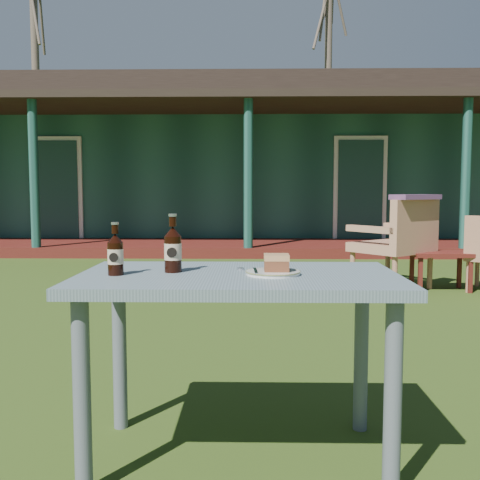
{
  "coord_description": "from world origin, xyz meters",
  "views": [
    {
      "loc": [
        0.05,
        -3.69,
        1.03
      ],
      "look_at": [
        0.0,
        -1.3,
        0.82
      ],
      "focal_mm": 42.0,
      "sensor_mm": 36.0,
      "label": 1
    }
  ],
  "objects_px": {
    "cafe_table": "(238,300)",
    "cake_slice": "(276,262)",
    "cola_bottle_near": "(173,249)",
    "side_table": "(441,258)",
    "cola_bottle_far": "(115,254)",
    "armchair_left": "(399,239)",
    "plate": "(273,272)"
  },
  "relations": [
    {
      "from": "cola_bottle_near",
      "to": "cola_bottle_far",
      "type": "distance_m",
      "value": 0.22
    },
    {
      "from": "armchair_left",
      "to": "cake_slice",
      "type": "bearing_deg",
      "value": -110.94
    },
    {
      "from": "plate",
      "to": "cake_slice",
      "type": "relative_size",
      "value": 2.22
    },
    {
      "from": "cafe_table",
      "to": "cake_slice",
      "type": "xyz_separation_m",
      "value": [
        0.14,
        -0.02,
        0.15
      ]
    },
    {
      "from": "cake_slice",
      "to": "armchair_left",
      "type": "xyz_separation_m",
      "value": [
        1.44,
        3.76,
        -0.24
      ]
    },
    {
      "from": "plate",
      "to": "side_table",
      "type": "xyz_separation_m",
      "value": [
        1.87,
        3.71,
        -0.39
      ]
    },
    {
      "from": "plate",
      "to": "side_table",
      "type": "height_order",
      "value": "plate"
    },
    {
      "from": "side_table",
      "to": "cake_slice",
      "type": "bearing_deg",
      "value": -116.61
    },
    {
      "from": "cafe_table",
      "to": "cake_slice",
      "type": "distance_m",
      "value": 0.21
    },
    {
      "from": "cake_slice",
      "to": "side_table",
      "type": "bearing_deg",
      "value": 63.39
    },
    {
      "from": "plate",
      "to": "armchair_left",
      "type": "distance_m",
      "value": 4.04
    },
    {
      "from": "cafe_table",
      "to": "cola_bottle_near",
      "type": "distance_m",
      "value": 0.32
    },
    {
      "from": "cafe_table",
      "to": "side_table",
      "type": "bearing_deg",
      "value": 61.52
    },
    {
      "from": "plate",
      "to": "armchair_left",
      "type": "bearing_deg",
      "value": 68.89
    },
    {
      "from": "cake_slice",
      "to": "cola_bottle_far",
      "type": "relative_size",
      "value": 0.47
    },
    {
      "from": "plate",
      "to": "side_table",
      "type": "relative_size",
      "value": 0.34
    },
    {
      "from": "cola_bottle_near",
      "to": "cola_bottle_far",
      "type": "relative_size",
      "value": 1.14
    },
    {
      "from": "plate",
      "to": "cola_bottle_far",
      "type": "bearing_deg",
      "value": -177.81
    },
    {
      "from": "cake_slice",
      "to": "side_table",
      "type": "xyz_separation_m",
      "value": [
        1.86,
        3.71,
        -0.42
      ]
    },
    {
      "from": "side_table",
      "to": "armchair_left",
      "type": "bearing_deg",
      "value": 173.41
    },
    {
      "from": "cola_bottle_near",
      "to": "plate",
      "type": "bearing_deg",
      "value": -8.64
    },
    {
      "from": "plate",
      "to": "cola_bottle_far",
      "type": "xyz_separation_m",
      "value": [
        -0.58,
        -0.02,
        0.07
      ]
    },
    {
      "from": "armchair_left",
      "to": "side_table",
      "type": "relative_size",
      "value": 1.58
    },
    {
      "from": "cola_bottle_far",
      "to": "plate",
      "type": "bearing_deg",
      "value": 2.19
    },
    {
      "from": "plate",
      "to": "armchair_left",
      "type": "height_order",
      "value": "armchair_left"
    },
    {
      "from": "cola_bottle_near",
      "to": "armchair_left",
      "type": "distance_m",
      "value": 4.14
    },
    {
      "from": "cola_bottle_near",
      "to": "side_table",
      "type": "height_order",
      "value": "cola_bottle_near"
    },
    {
      "from": "cola_bottle_far",
      "to": "cafe_table",
      "type": "bearing_deg",
      "value": 6.04
    },
    {
      "from": "side_table",
      "to": "cola_bottle_far",
      "type": "bearing_deg",
      "value": -123.29
    },
    {
      "from": "plate",
      "to": "cafe_table",
      "type": "bearing_deg",
      "value": 168.78
    },
    {
      "from": "cafe_table",
      "to": "plate",
      "type": "bearing_deg",
      "value": -11.22
    },
    {
      "from": "cake_slice",
      "to": "armchair_left",
      "type": "height_order",
      "value": "armchair_left"
    }
  ]
}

